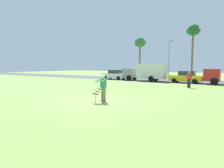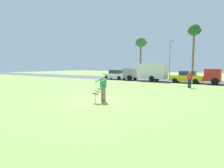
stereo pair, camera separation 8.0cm
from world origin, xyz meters
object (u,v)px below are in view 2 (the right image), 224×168
kite_held (98,92)px  parked_car_yellow (187,77)px  palm_tree_right_near (194,33)px  streetlight_pole (170,56)px  parked_truck_grey_van (147,72)px  parked_car_white (115,75)px  person_kite_flyer (103,87)px  palm_tree_left_near (141,44)px  person_walker_near (190,79)px

kite_held → parked_car_yellow: (1.17, 17.65, 0.09)m
palm_tree_right_near → streetlight_pole: palm_tree_right_near is taller
streetlight_pole → parked_truck_grey_van: bearing=-97.5°
parked_truck_grey_van → streetlight_pole: 8.12m
parked_car_white → person_kite_flyer: bearing=-58.5°
parked_car_yellow → person_kite_flyer: bearing=-94.0°
palm_tree_right_near → palm_tree_left_near: bearing=-173.7°
person_kite_flyer → streetlight_pole: size_ratio=0.25×
kite_held → parked_car_yellow: 17.69m
parked_truck_grey_van → palm_tree_right_near: (4.33, 10.49, 6.89)m
parked_car_white → palm_tree_left_near: 11.15m
parked_car_white → parked_truck_grey_van: parked_truck_grey_van is taller
kite_held → person_walker_near: person_walker_near is taller
person_kite_flyer → kite_held: 0.66m
kite_held → person_walker_near: 12.14m
palm_tree_right_near → person_walker_near: palm_tree_right_near is taller
palm_tree_left_near → person_walker_near: 20.98m
person_kite_flyer → palm_tree_right_near: 28.50m
kite_held → streetlight_pole: (-3.60, 25.28, 3.31)m
parked_car_white → palm_tree_right_near: bearing=45.9°
person_kite_flyer → palm_tree_left_near: palm_tree_left_near is taller
palm_tree_right_near → person_kite_flyer: bearing=-89.5°
palm_tree_right_near → person_walker_near: size_ratio=5.68×
palm_tree_right_near → streetlight_pole: size_ratio=1.40×
streetlight_pole → kite_held: bearing=-81.9°
kite_held → person_walker_near: (2.84, 11.79, 0.24)m
parked_car_yellow → streetlight_pole: bearing=122.0°
kite_held → person_kite_flyer: bearing=91.9°
parked_truck_grey_van → person_walker_near: (7.45, -5.85, -0.48)m
kite_held → palm_tree_right_near: size_ratio=0.11×
person_kite_flyer → parked_car_white: bearing=121.5°
parked_truck_grey_van → streetlight_pole: (1.01, 7.63, 2.59)m
parked_car_yellow → kite_held: bearing=-93.8°
person_kite_flyer → parked_car_yellow: bearing=86.0°
person_walker_near → parked_car_yellow: bearing=106.0°
kite_held → parked_car_yellow: size_ratio=0.25×
palm_tree_left_near → parked_car_white: bearing=-90.7°
parked_car_white → person_walker_near: size_ratio=2.45×
person_kite_flyer → streetlight_pole: bearing=98.2°
streetlight_pole → palm_tree_right_near: bearing=40.7°
palm_tree_left_near → palm_tree_right_near: palm_tree_right_near is taller
parked_car_white → streetlight_pole: bearing=48.1°
parked_car_white → kite_held: bearing=-59.4°
person_walker_near → streetlight_pole: bearing=115.5°
parked_car_yellow → parked_car_white: bearing=180.0°
kite_held → parked_truck_grey_van: (-4.60, 17.65, 0.72)m
person_kite_flyer → palm_tree_right_near: (-0.25, 27.53, 7.35)m
kite_held → palm_tree_right_near: (-0.27, 28.14, 7.61)m
parked_truck_grey_van → palm_tree_right_near: 13.27m
person_kite_flyer → parked_car_yellow: person_kite_flyer is taller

